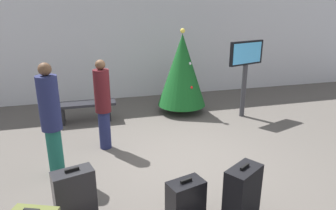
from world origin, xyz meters
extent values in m
plane|color=#514C47|center=(0.00, 0.00, 0.00)|extent=(16.00, 16.00, 0.00)
cube|color=silver|center=(0.00, 4.41, 1.79)|extent=(16.00, 0.20, 3.58)
cylinder|color=#4C3319|center=(0.80, 2.57, 0.11)|extent=(0.12, 0.12, 0.21)
cone|color=#14511E|center=(0.80, 2.57, 1.13)|extent=(1.24, 1.24, 1.84)
sphere|color=#F2D84C|center=(0.80, 2.57, 2.11)|extent=(0.12, 0.12, 0.12)
sphere|color=silver|center=(0.94, 2.39, 1.33)|extent=(0.08, 0.08, 0.08)
sphere|color=red|center=(0.92, 2.18, 0.77)|extent=(0.08, 0.08, 0.08)
sphere|color=yellow|center=(1.03, 2.90, 0.80)|extent=(0.08, 0.08, 0.08)
sphere|color=silver|center=(1.03, 2.59, 1.31)|extent=(0.08, 0.08, 0.08)
cylinder|color=#333338|center=(2.20, 1.87, 0.66)|extent=(0.12, 0.12, 1.33)
cube|color=black|center=(2.20, 1.87, 1.61)|extent=(1.02, 0.42, 0.57)
cube|color=#4CB2F2|center=(2.20, 1.83, 1.61)|extent=(0.90, 0.32, 0.49)
cube|color=black|center=(-1.65, 2.52, 0.45)|extent=(1.43, 0.44, 0.06)
cube|color=black|center=(-2.19, 2.52, 0.21)|extent=(0.08, 0.35, 0.42)
cube|color=black|center=(-1.12, 2.52, 0.21)|extent=(0.08, 0.35, 0.42)
cylinder|color=#19594C|center=(-2.15, 0.11, 0.41)|extent=(0.24, 0.24, 0.81)
cylinder|color=#1E234C|center=(-2.15, 0.11, 1.25)|extent=(0.34, 0.34, 0.87)
sphere|color=brown|center=(-2.15, 0.11, 1.78)|extent=(0.20, 0.20, 0.20)
cylinder|color=#1E234C|center=(-1.30, 0.93, 0.38)|extent=(0.22, 0.22, 0.76)
cylinder|color=#4C1419|center=(-1.30, 0.93, 1.16)|extent=(0.42, 0.42, 0.81)
sphere|color=brown|center=(-1.30, 0.93, 1.66)|extent=(0.19, 0.19, 0.19)
cube|color=black|center=(0.27, -1.64, 0.36)|extent=(0.58, 0.50, 0.73)
cube|color=black|center=(0.27, -1.64, 0.75)|extent=(0.17, 0.12, 0.04)
cube|color=#232326|center=(-1.82, -1.14, 0.36)|extent=(0.55, 0.38, 0.72)
cube|color=black|center=(-1.82, -1.14, 0.74)|extent=(0.18, 0.08, 0.04)
cube|color=black|center=(-0.43, -1.44, 0.26)|extent=(0.53, 0.39, 0.52)
cube|color=black|center=(-0.43, -1.44, 0.54)|extent=(0.17, 0.07, 0.04)
camera|label=1|loc=(-1.53, -4.59, 2.64)|focal=31.95mm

